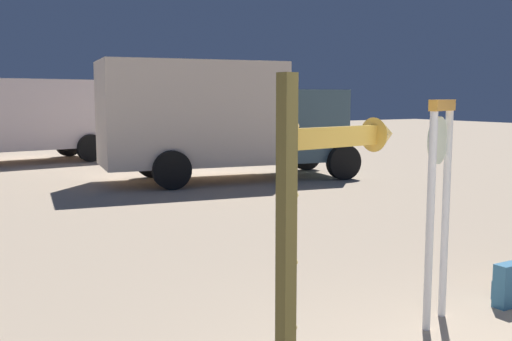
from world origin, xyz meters
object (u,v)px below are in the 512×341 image
at_px(backpack, 507,286).
at_px(standing_clock, 439,185).
at_px(box_truck_far, 22,116).
at_px(box_truck_near, 217,117).
at_px(arrow_sign, 327,191).

bearing_deg(backpack, standing_clock, 175.15).
relative_size(standing_clock, backpack, 4.69).
height_order(standing_clock, box_truck_far, box_truck_far).
height_order(box_truck_near, box_truck_far, box_truck_near).
xyz_separation_m(box_truck_near, box_truck_far, (-3.51, 6.96, -0.12)).
relative_size(backpack, box_truck_near, 0.07).
xyz_separation_m(standing_clock, arrow_sign, (-1.70, -0.54, 0.16)).
xyz_separation_m(arrow_sign, box_truck_far, (0.84, 17.07, 0.03)).
xyz_separation_m(standing_clock, backpack, (0.95, -0.08, -1.08)).
bearing_deg(standing_clock, box_truck_near, 74.49).
height_order(standing_clock, box_truck_near, box_truck_near).
relative_size(box_truck_near, box_truck_far, 0.90).
bearing_deg(box_truck_near, box_truck_far, 116.78).
bearing_deg(standing_clock, box_truck_far, 92.96).
height_order(arrow_sign, box_truck_far, box_truck_far).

